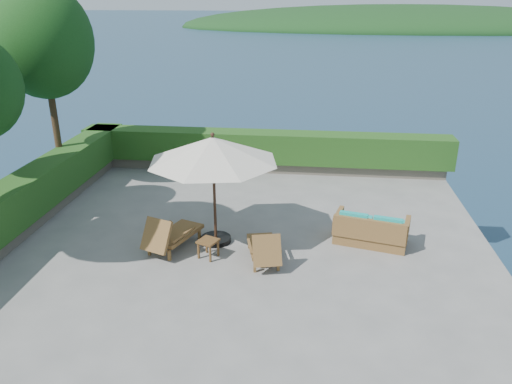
# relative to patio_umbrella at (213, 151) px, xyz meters

# --- Properties ---
(ground) EXTENTS (12.00, 12.00, 0.00)m
(ground) POSITION_rel_patio_umbrella_xyz_m (0.61, -0.18, -2.32)
(ground) COLOR gray
(ground) RESTS_ON ground
(foundation) EXTENTS (12.00, 12.00, 3.00)m
(foundation) POSITION_rel_patio_umbrella_xyz_m (0.61, -0.18, -3.87)
(foundation) COLOR #544D43
(foundation) RESTS_ON ocean
(ocean) EXTENTS (600.00, 600.00, 0.00)m
(ocean) POSITION_rel_patio_umbrella_xyz_m (0.61, -0.18, -5.32)
(ocean) COLOR #19384E
(ocean) RESTS_ON ground
(offshore_island) EXTENTS (126.00, 57.60, 12.60)m
(offshore_island) POSITION_rel_patio_umbrella_xyz_m (25.61, 139.82, -5.32)
(offshore_island) COLOR black
(offshore_island) RESTS_ON ocean
(planter_wall_far) EXTENTS (12.00, 0.60, 0.36)m
(planter_wall_far) POSITION_rel_patio_umbrella_xyz_m (0.61, 5.42, -2.14)
(planter_wall_far) COLOR #6B6656
(planter_wall_far) RESTS_ON ground
(planter_wall_left) EXTENTS (0.60, 12.00, 0.36)m
(planter_wall_left) POSITION_rel_patio_umbrella_xyz_m (-4.99, -0.18, -2.14)
(planter_wall_left) COLOR #6B6656
(planter_wall_left) RESTS_ON ground
(hedge_far) EXTENTS (12.40, 0.90, 1.00)m
(hedge_far) POSITION_rel_patio_umbrella_xyz_m (0.61, 5.42, -1.47)
(hedge_far) COLOR #1F4213
(hedge_far) RESTS_ON planter_wall_far
(hedge_left) EXTENTS (0.90, 12.40, 1.00)m
(hedge_left) POSITION_rel_patio_umbrella_xyz_m (-4.99, -0.18, -1.47)
(hedge_left) COLOR #1F4213
(hedge_left) RESTS_ON planter_wall_left
(tree_far) EXTENTS (2.80, 2.80, 6.03)m
(tree_far) POSITION_rel_patio_umbrella_xyz_m (-5.39, 3.02, 2.09)
(tree_far) COLOR #482F1B
(tree_far) RESTS_ON ground
(patio_umbrella) EXTENTS (3.64, 3.64, 2.74)m
(patio_umbrella) POSITION_rel_patio_umbrella_xyz_m (0.00, 0.00, 0.00)
(patio_umbrella) COLOR black
(patio_umbrella) RESTS_ON ground
(lounge_left) EXTENTS (1.21, 1.78, 0.95)m
(lounge_left) POSITION_rel_patio_umbrella_xyz_m (-0.97, -0.53, -1.92)
(lounge_left) COLOR olive
(lounge_left) RESTS_ON ground
(lounge_right) EXTENTS (0.94, 1.59, 0.86)m
(lounge_right) POSITION_rel_patio_umbrella_xyz_m (1.27, -0.86, -1.96)
(lounge_right) COLOR olive
(lounge_right) RESTS_ON ground
(side_table) EXTENTS (0.54, 0.54, 0.44)m
(side_table) POSITION_rel_patio_umbrella_xyz_m (-0.02, -0.79, -1.96)
(side_table) COLOR brown
(side_table) RESTS_ON ground
(wicker_loveseat) EXTENTS (1.89, 1.27, 0.85)m
(wicker_loveseat) POSITION_rel_patio_umbrella_xyz_m (3.73, 0.34, -1.99)
(wicker_loveseat) COLOR olive
(wicker_loveseat) RESTS_ON ground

